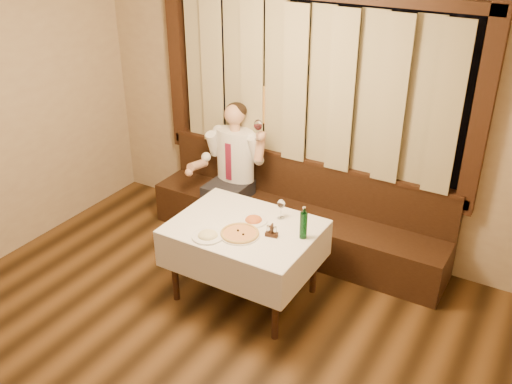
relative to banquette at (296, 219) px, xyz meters
The scene contains 10 objects.
room 2.12m from the banquette, 90.03° to the right, with size 5.01×6.01×2.81m.
banquette is the anchor object (origin of this frame).
dining_table 1.08m from the banquette, 90.00° to the right, with size 1.27×0.97×0.76m.
pizza 1.27m from the banquette, 87.68° to the right, with size 0.35×0.35×0.04m.
pasta_red 1.04m from the banquette, 88.03° to the right, with size 0.25×0.25×0.08m.
pasta_cream 1.44m from the banquette, 97.19° to the right, with size 0.28×0.28×0.09m.
green_bottle 1.22m from the banquette, 60.56° to the right, with size 0.06×0.06×0.29m.
table_wine_glass 0.97m from the banquette, 74.03° to the right, with size 0.07×0.07×0.19m.
cruet_caddy 1.20m from the banquette, 74.63° to the right, with size 0.11×0.07×0.11m.
seated_man 0.90m from the banquette, behind, with size 0.81×0.61×1.46m.
Camera 1 is at (2.27, -1.96, 3.33)m, focal length 40.00 mm.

